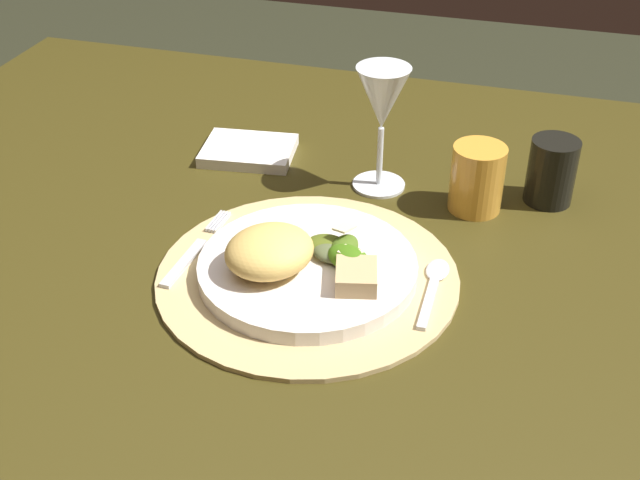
{
  "coord_description": "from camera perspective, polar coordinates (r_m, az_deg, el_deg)",
  "views": [
    {
      "loc": [
        0.24,
        -0.81,
        1.3
      ],
      "look_at": [
        0.02,
        -0.04,
        0.76
      ],
      "focal_mm": 46.36,
      "sensor_mm": 36.0,
      "label": 1
    }
  ],
  "objects": [
    {
      "name": "dining_table",
      "position": [
        1.09,
        -0.27,
        -5.57
      ],
      "size": [
        1.37,
        1.02,
        0.74
      ],
      "color": "#393110",
      "rests_on": "ground"
    },
    {
      "name": "placemat",
      "position": [
        0.93,
        -0.86,
        -2.51
      ],
      "size": [
        0.34,
        0.34,
        0.01
      ],
      "primitive_type": "cylinder",
      "color": "tan",
      "rests_on": "dining_table"
    },
    {
      "name": "dark_tumbler",
      "position": [
        1.1,
        15.69,
        4.59
      ],
      "size": [
        0.06,
        0.06,
        0.09
      ],
      "primitive_type": "cylinder",
      "color": "black",
      "rests_on": "dining_table"
    },
    {
      "name": "dinner_plate",
      "position": [
        0.93,
        -0.86,
        -1.92
      ],
      "size": [
        0.25,
        0.25,
        0.02
      ],
      "primitive_type": "cylinder",
      "color": "silver",
      "rests_on": "placemat"
    },
    {
      "name": "salad_greens",
      "position": [
        0.92,
        1.34,
        -0.79
      ],
      "size": [
        0.09,
        0.08,
        0.03
      ],
      "color": "#3D6C12",
      "rests_on": "dinner_plate"
    },
    {
      "name": "pasta_serving",
      "position": [
        0.9,
        -3.51,
        -0.77
      ],
      "size": [
        0.13,
        0.13,
        0.05
      ],
      "primitive_type": "ellipsoid",
      "rotation": [
        0.0,
        0.0,
        4.11
      ],
      "color": "#E8BB5D",
      "rests_on": "dinner_plate"
    },
    {
      "name": "fork",
      "position": [
        0.98,
        -8.7,
        -0.76
      ],
      "size": [
        0.02,
        0.16,
        0.0
      ],
      "color": "silver",
      "rests_on": "placemat"
    },
    {
      "name": "bread_piece",
      "position": [
        0.88,
        2.52,
        -2.53
      ],
      "size": [
        0.05,
        0.06,
        0.02
      ],
      "primitive_type": "cube",
      "rotation": [
        0.0,
        0.0,
        1.81
      ],
      "color": "tan",
      "rests_on": "dinner_plate"
    },
    {
      "name": "amber_tumbler",
      "position": [
        1.06,
        10.79,
        4.2
      ],
      "size": [
        0.07,
        0.07,
        0.09
      ],
      "primitive_type": "cylinder",
      "color": "gold",
      "rests_on": "dining_table"
    },
    {
      "name": "napkin",
      "position": [
        1.18,
        -4.95,
        6.15
      ],
      "size": [
        0.14,
        0.11,
        0.02
      ],
      "primitive_type": "cube",
      "rotation": [
        0.0,
        0.0,
        0.12
      ],
      "color": "white",
      "rests_on": "dining_table"
    },
    {
      "name": "spoon",
      "position": [
        0.93,
        7.91,
        -2.79
      ],
      "size": [
        0.03,
        0.13,
        0.01
      ],
      "color": "silver",
      "rests_on": "placemat"
    },
    {
      "name": "wine_glass",
      "position": [
        1.06,
        4.32,
        9.38
      ],
      "size": [
        0.07,
        0.07,
        0.17
      ],
      "color": "silver",
      "rests_on": "dining_table"
    }
  ]
}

